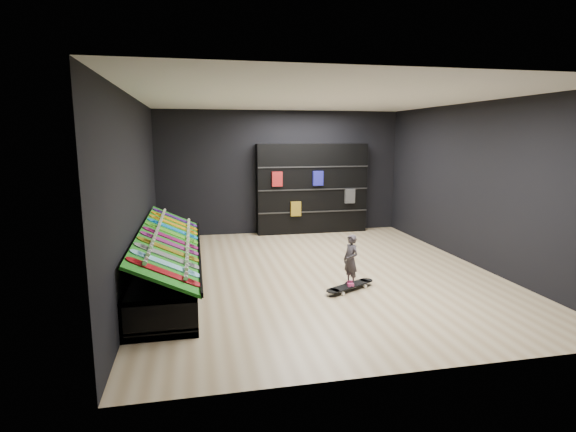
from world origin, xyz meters
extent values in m
cube|color=tan|center=(0.00, 0.00, 0.00)|extent=(6.00, 7.00, 0.01)
cube|color=white|center=(0.00, 0.00, 3.00)|extent=(6.00, 7.00, 0.01)
cube|color=black|center=(0.00, 3.50, 1.50)|extent=(6.00, 0.02, 3.00)
cube|color=black|center=(0.00, -3.50, 1.50)|extent=(6.00, 0.02, 3.00)
cube|color=black|center=(-3.00, 0.00, 1.50)|extent=(0.02, 7.00, 3.00)
cube|color=black|center=(3.00, 0.00, 1.50)|extent=(0.02, 7.00, 3.00)
cube|color=#11600F|center=(-2.50, 0.00, 0.71)|extent=(0.92, 4.50, 0.46)
cube|color=black|center=(0.76, 3.32, 1.10)|extent=(2.75, 0.32, 2.20)
imported|color=black|center=(0.24, -1.01, 0.33)|extent=(0.18, 0.21, 0.48)
camera|label=1|loc=(-2.09, -7.39, 2.38)|focal=28.00mm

